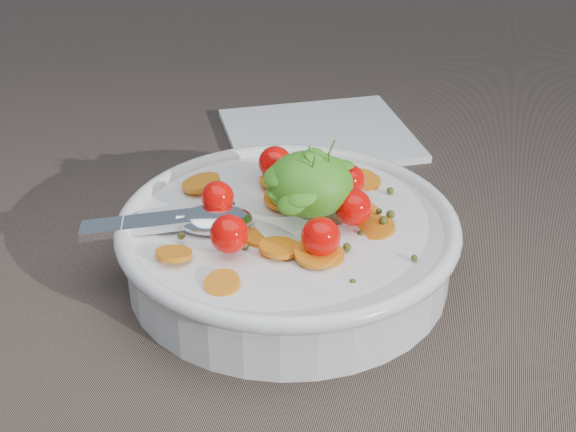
# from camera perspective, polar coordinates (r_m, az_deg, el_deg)

# --- Properties ---
(ground) EXTENTS (6.00, 6.00, 0.00)m
(ground) POSITION_cam_1_polar(r_m,az_deg,el_deg) (0.59, -0.25, -3.29)
(ground) COLOR brown
(ground) RESTS_ON ground
(bowl) EXTENTS (0.26, 0.24, 0.10)m
(bowl) POSITION_cam_1_polar(r_m,az_deg,el_deg) (0.56, 0.01, -1.83)
(bowl) COLOR white
(bowl) RESTS_ON ground
(napkin) EXTENTS (0.22, 0.21, 0.01)m
(napkin) POSITION_cam_1_polar(r_m,az_deg,el_deg) (0.78, 2.21, 5.79)
(napkin) COLOR white
(napkin) RESTS_ON ground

